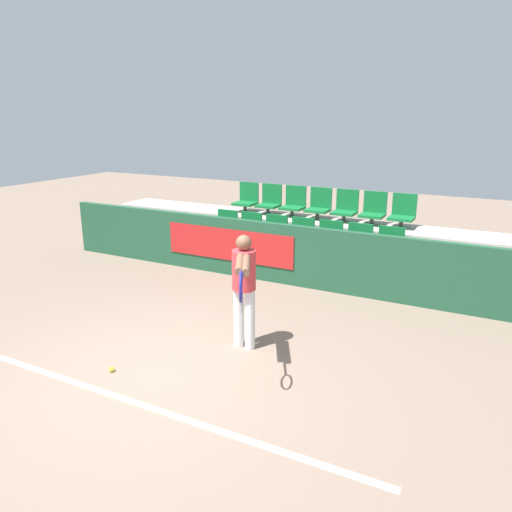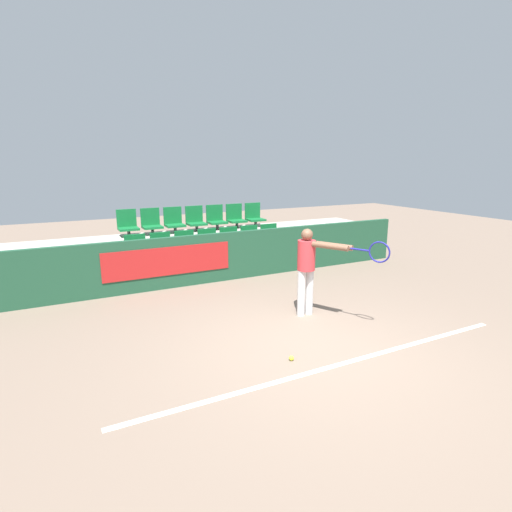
{
  "view_description": "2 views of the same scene",
  "coord_description": "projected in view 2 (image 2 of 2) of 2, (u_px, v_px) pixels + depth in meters",
  "views": [
    {
      "loc": [
        3.41,
        -4.01,
        2.92
      ],
      "look_at": [
        0.32,
        1.88,
        0.99
      ],
      "focal_mm": 35.0,
      "sensor_mm": 36.0,
      "label": 1
    },
    {
      "loc": [
        -3.09,
        -4.24,
        2.55
      ],
      "look_at": [
        0.02,
        1.9,
        0.92
      ],
      "focal_mm": 28.0,
      "sensor_mm": 36.0,
      "label": 2
    }
  ],
  "objects": [
    {
      "name": "ground_plane",
      "position": [
        315.0,
        347.0,
        5.62
      ],
      "size": [
        30.0,
        30.0,
        0.0
      ],
      "primitive_type": "plane",
      "color": "#7A6656"
    },
    {
      "name": "stadium_chair_2",
      "position": [
        186.0,
        246.0,
        8.93
      ],
      "size": [
        0.44,
        0.4,
        0.61
      ],
      "color": "#333333",
      "rests_on": "bleacher_tier_front"
    },
    {
      "name": "stadium_chair_12",
      "position": [
        236.0,
        217.0,
        10.32
      ],
      "size": [
        0.44,
        0.4,
        0.61
      ],
      "color": "#333333",
      "rests_on": "bleacher_tier_middle"
    },
    {
      "name": "stadium_chair_10",
      "position": [
        196.0,
        220.0,
        9.85
      ],
      "size": [
        0.44,
        0.4,
        0.61
      ],
      "color": "#333333",
      "rests_on": "bleacher_tier_middle"
    },
    {
      "name": "stadium_chair_3",
      "position": [
        209.0,
        244.0,
        9.17
      ],
      "size": [
        0.44,
        0.4,
        0.61
      ],
      "color": "#333333",
      "rests_on": "bleacher_tier_front"
    },
    {
      "name": "stadium_chair_1",
      "position": [
        162.0,
        248.0,
        8.7
      ],
      "size": [
        0.44,
        0.4,
        0.61
      ],
      "color": "#333333",
      "rests_on": "bleacher_tier_front"
    },
    {
      "name": "stadium_chair_0",
      "position": [
        136.0,
        251.0,
        8.46
      ],
      "size": [
        0.44,
        0.4,
        0.61
      ],
      "color": "#333333",
      "rests_on": "bleacher_tier_front"
    },
    {
      "name": "bleacher_tier_middle",
      "position": [
        198.0,
        249.0,
        9.91
      ],
      "size": [
        9.23,
        0.9,
        0.88
      ],
      "color": "#ADA89E",
      "rests_on": "ground"
    },
    {
      "name": "stadium_chair_4",
      "position": [
        230.0,
        242.0,
        9.41
      ],
      "size": [
        0.44,
        0.4,
        0.61
      ],
      "color": "#333333",
      "rests_on": "bleacher_tier_front"
    },
    {
      "name": "stadium_chair_8",
      "position": [
        151.0,
        223.0,
        9.37
      ],
      "size": [
        0.44,
        0.4,
        0.61
      ],
      "color": "#333333",
      "rests_on": "bleacher_tier_middle"
    },
    {
      "name": "stadium_chair_5",
      "position": [
        251.0,
        240.0,
        9.65
      ],
      "size": [
        0.44,
        0.4,
        0.61
      ],
      "color": "#333333",
      "rests_on": "bleacher_tier_front"
    },
    {
      "name": "stadium_chair_11",
      "position": [
        216.0,
        218.0,
        10.09
      ],
      "size": [
        0.44,
        0.4,
        0.61
      ],
      "color": "#333333",
      "rests_on": "bleacher_tier_middle"
    },
    {
      "name": "stadium_chair_13",
      "position": [
        254.0,
        216.0,
        10.56
      ],
      "size": [
        0.44,
        0.4,
        0.61
      ],
      "color": "#333333",
      "rests_on": "bleacher_tier_middle"
    },
    {
      "name": "barrier_wall",
      "position": [
        218.0,
        257.0,
        8.64
      ],
      "size": [
        9.63,
        0.14,
        1.06
      ],
      "color": "#1E4C33",
      "rests_on": "ground"
    },
    {
      "name": "bleacher_tier_front",
      "position": [
        211.0,
        266.0,
        9.18
      ],
      "size": [
        9.23,
        0.9,
        0.44
      ],
      "color": "#ADA89E",
      "rests_on": "ground"
    },
    {
      "name": "tennis_ball",
      "position": [
        291.0,
        358.0,
        5.24
      ],
      "size": [
        0.07,
        0.07,
        0.07
      ],
      "color": "#CCDB33",
      "rests_on": "ground"
    },
    {
      "name": "stadium_chair_6",
      "position": [
        270.0,
        238.0,
        9.88
      ],
      "size": [
        0.44,
        0.4,
        0.61
      ],
      "color": "#333333",
      "rests_on": "bleacher_tier_front"
    },
    {
      "name": "tennis_player",
      "position": [
        311.0,
        264.0,
        6.57
      ],
      "size": [
        0.79,
        1.37,
        1.49
      ],
      "rotation": [
        0.0,
        0.0,
        0.48
      ],
      "color": "silver",
      "rests_on": "ground"
    },
    {
      "name": "stadium_chair_7",
      "position": [
        128.0,
        224.0,
        9.13
      ],
      "size": [
        0.44,
        0.4,
        0.61
      ],
      "color": "#333333",
      "rests_on": "bleacher_tier_middle"
    },
    {
      "name": "court_baseline",
      "position": [
        340.0,
        364.0,
        5.15
      ],
      "size": [
        5.8,
        0.08,
        0.01
      ],
      "color": "white",
      "rests_on": "ground"
    },
    {
      "name": "stadium_chair_9",
      "position": [
        174.0,
        221.0,
        9.61
      ],
      "size": [
        0.44,
        0.4,
        0.61
      ],
      "color": "#333333",
      "rests_on": "bleacher_tier_middle"
    }
  ]
}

